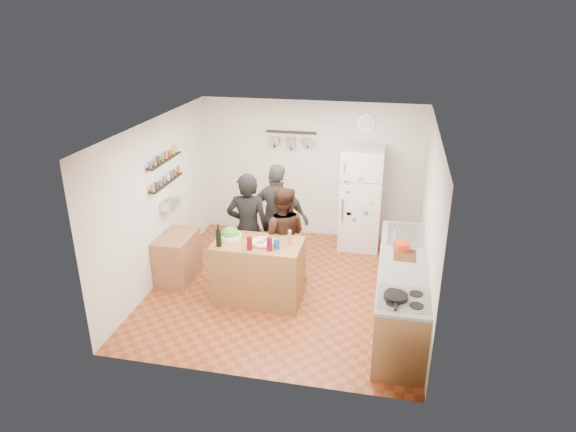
% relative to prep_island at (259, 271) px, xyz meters
% --- Properties ---
extents(room_shell, '(4.20, 4.20, 4.20)m').
position_rel_prep_island_xyz_m(room_shell, '(0.33, 0.77, 0.79)').
color(room_shell, brown).
rests_on(room_shell, ground).
extents(prep_island, '(1.25, 0.72, 0.91)m').
position_rel_prep_island_xyz_m(prep_island, '(0.00, 0.00, 0.00)').
color(prep_island, olive).
rests_on(prep_island, floor).
extents(pizza_board, '(0.42, 0.34, 0.02)m').
position_rel_prep_island_xyz_m(pizza_board, '(0.08, -0.02, 0.47)').
color(pizza_board, brown).
rests_on(pizza_board, prep_island).
extents(pizza, '(0.34, 0.34, 0.02)m').
position_rel_prep_island_xyz_m(pizza, '(0.08, -0.02, 0.48)').
color(pizza, beige).
rests_on(pizza, pizza_board).
extents(salad_bowl, '(0.33, 0.33, 0.07)m').
position_rel_prep_island_xyz_m(salad_bowl, '(-0.42, 0.05, 0.49)').
color(salad_bowl, silver).
rests_on(salad_bowl, prep_island).
extents(wine_bottle, '(0.08, 0.08, 0.24)m').
position_rel_prep_island_xyz_m(wine_bottle, '(-0.50, -0.22, 0.57)').
color(wine_bottle, black).
rests_on(wine_bottle, prep_island).
extents(wine_glass_near, '(0.08, 0.08, 0.19)m').
position_rel_prep_island_xyz_m(wine_glass_near, '(-0.05, -0.24, 0.55)').
color(wine_glass_near, '#5A0713').
rests_on(wine_glass_near, prep_island).
extents(wine_glass_far, '(0.08, 0.08, 0.19)m').
position_rel_prep_island_xyz_m(wine_glass_far, '(0.22, -0.20, 0.55)').
color(wine_glass_far, '#5A0723').
rests_on(wine_glass_far, prep_island).
extents(pepper_mill, '(0.05, 0.05, 0.17)m').
position_rel_prep_island_xyz_m(pepper_mill, '(0.45, 0.05, 0.54)').
color(pepper_mill, '#A97047').
rests_on(pepper_mill, prep_island).
extents(salt_canister, '(0.09, 0.09, 0.14)m').
position_rel_prep_island_xyz_m(salt_canister, '(0.30, -0.12, 0.52)').
color(salt_canister, navy).
rests_on(salt_canister, prep_island).
extents(person_left, '(0.70, 0.52, 1.76)m').
position_rel_prep_island_xyz_m(person_left, '(-0.29, 0.50, 0.43)').
color(person_left, black).
rests_on(person_left, floor).
extents(person_center, '(0.83, 0.68, 1.57)m').
position_rel_prep_island_xyz_m(person_center, '(0.23, 0.55, 0.33)').
color(person_center, black).
rests_on(person_center, floor).
extents(person_back, '(1.09, 0.61, 1.75)m').
position_rel_prep_island_xyz_m(person_back, '(0.05, 1.03, 0.42)').
color(person_back, '#302E2A').
rests_on(person_back, floor).
extents(counter_run, '(0.63, 2.63, 0.90)m').
position_rel_prep_island_xyz_m(counter_run, '(2.03, -0.17, -0.01)').
color(counter_run, '#9E7042').
rests_on(counter_run, floor).
extents(stove_top, '(0.60, 0.62, 0.02)m').
position_rel_prep_island_xyz_m(stove_top, '(2.03, -1.12, 0.46)').
color(stove_top, white).
rests_on(stove_top, counter_run).
extents(skillet, '(0.28, 0.28, 0.05)m').
position_rel_prep_island_xyz_m(skillet, '(1.93, -1.13, 0.49)').
color(skillet, black).
rests_on(skillet, stove_top).
extents(sink, '(0.50, 0.80, 0.03)m').
position_rel_prep_island_xyz_m(sink, '(2.03, 0.68, 0.46)').
color(sink, silver).
rests_on(sink, counter_run).
extents(cutting_board, '(0.30, 0.40, 0.02)m').
position_rel_prep_island_xyz_m(cutting_board, '(2.03, 0.00, 0.46)').
color(cutting_board, brown).
rests_on(cutting_board, counter_run).
extents(red_bowl, '(0.23, 0.23, 0.10)m').
position_rel_prep_island_xyz_m(red_bowl, '(1.98, 0.20, 0.51)').
color(red_bowl, red).
rests_on(red_bowl, counter_run).
extents(fridge, '(0.70, 0.68, 1.80)m').
position_rel_prep_island_xyz_m(fridge, '(1.28, 2.13, 0.45)').
color(fridge, white).
rests_on(fridge, floor).
extents(wall_clock, '(0.30, 0.03, 0.30)m').
position_rel_prep_island_xyz_m(wall_clock, '(1.28, 2.46, 1.69)').
color(wall_clock, silver).
rests_on(wall_clock, back_wall).
extents(spice_shelf_lower, '(0.12, 1.00, 0.02)m').
position_rel_prep_island_xyz_m(spice_shelf_lower, '(-1.60, 0.58, 1.04)').
color(spice_shelf_lower, black).
rests_on(spice_shelf_lower, left_wall).
extents(spice_shelf_upper, '(0.12, 1.00, 0.02)m').
position_rel_prep_island_xyz_m(spice_shelf_upper, '(-1.60, 0.58, 1.40)').
color(spice_shelf_upper, black).
rests_on(spice_shelf_upper, left_wall).
extents(produce_basket, '(0.18, 0.35, 0.14)m').
position_rel_prep_island_xyz_m(produce_basket, '(-1.57, 0.58, 0.69)').
color(produce_basket, silver).
rests_on(produce_basket, left_wall).
extents(side_table, '(0.50, 0.80, 0.73)m').
position_rel_prep_island_xyz_m(side_table, '(-1.41, 0.34, -0.09)').
color(side_table, '#A76D46').
rests_on(side_table, floor).
extents(pot_rack, '(0.90, 0.04, 0.04)m').
position_rel_prep_island_xyz_m(pot_rack, '(-0.02, 2.38, 1.49)').
color(pot_rack, black).
rests_on(pot_rack, back_wall).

